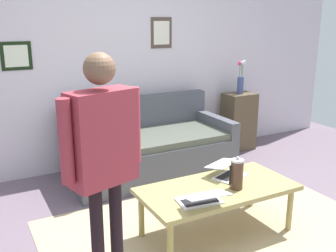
{
  "coord_description": "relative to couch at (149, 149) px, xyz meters",
  "views": [
    {
      "loc": [
        1.65,
        2.37,
        1.81
      ],
      "look_at": [
        -0.06,
        -0.84,
        0.8
      ],
      "focal_mm": 41.63,
      "sensor_mm": 36.0,
      "label": 1
    }
  ],
  "objects": [
    {
      "name": "person_standing",
      "position": [
        1.16,
        1.83,
        0.74
      ],
      "size": [
        0.57,
        0.29,
        1.63
      ],
      "color": "black",
      "rests_on": "ground_plane"
    },
    {
      "name": "laptop_left",
      "position": [
        -0.14,
        1.36,
        0.17
      ],
      "size": [
        0.4,
        0.38,
        0.13
      ],
      "color": "silver",
      "rests_on": "coffee_table"
    },
    {
      "name": "side_shelf",
      "position": [
        -1.52,
        -0.24,
        0.1
      ],
      "size": [
        0.42,
        0.32,
        0.8
      ],
      "color": "brown",
      "rests_on": "ground_plane"
    },
    {
      "name": "ground_plane",
      "position": [
        0.21,
        1.62,
        -0.3
      ],
      "size": [
        7.68,
        7.68,
        0.0
      ],
      "primitive_type": "plane",
      "color": "slate"
    },
    {
      "name": "area_rug",
      "position": [
        0.07,
        1.61,
        -0.3
      ],
      "size": [
        2.85,
        2.13,
        0.01
      ],
      "primitive_type": "cube",
      "color": "tan",
      "rests_on": "ground_plane"
    },
    {
      "name": "laptop_center",
      "position": [
        0.36,
        1.71,
        0.17
      ],
      "size": [
        0.37,
        0.37,
        0.14
      ],
      "color": "silver",
      "rests_on": "coffee_table"
    },
    {
      "name": "french_press",
      "position": [
        -0.05,
        1.61,
        0.26
      ],
      "size": [
        0.13,
        0.11,
        0.28
      ],
      "color": "#4C3323",
      "rests_on": "coffee_table"
    },
    {
      "name": "couch",
      "position": [
        0.0,
        0.0,
        0.0
      ],
      "size": [
        1.92,
        0.92,
        0.88
      ],
      "color": "#4A4C56",
      "rests_on": "ground_plane"
    },
    {
      "name": "coffee_table",
      "position": [
        0.07,
        1.51,
        0.09
      ],
      "size": [
        1.33,
        0.65,
        0.44
      ],
      "color": "#9C8F56",
      "rests_on": "ground_plane"
    },
    {
      "name": "flower_vase",
      "position": [
        -1.52,
        -0.24,
        0.69
      ],
      "size": [
        0.09,
        0.1,
        0.46
      ],
      "color": "#3A497B",
      "rests_on": "side_shelf"
    },
    {
      "name": "back_wall",
      "position": [
        0.21,
        -0.58,
        1.05
      ],
      "size": [
        7.04,
        0.11,
        2.7
      ],
      "color": "silver",
      "rests_on": "ground_plane"
    }
  ]
}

